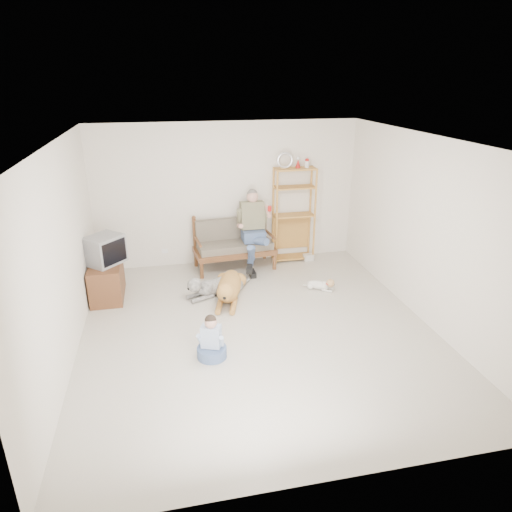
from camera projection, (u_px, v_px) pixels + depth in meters
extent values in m
plane|color=beige|center=(258.00, 330.00, 6.65)|extent=(5.50, 5.50, 0.00)
plane|color=silver|center=(258.00, 141.00, 5.66)|extent=(5.50, 5.50, 0.00)
plane|color=silver|center=(228.00, 194.00, 8.66)|extent=(5.00, 0.00, 5.00)
plane|color=silver|center=(330.00, 357.00, 3.66)|extent=(5.00, 0.00, 5.00)
plane|color=silver|center=(62.00, 257.00, 5.68)|extent=(0.00, 5.50, 5.50)
plane|color=silver|center=(426.00, 231.00, 6.64)|extent=(0.00, 5.50, 5.50)
cube|color=brown|center=(235.00, 251.00, 8.67)|extent=(1.56, 0.84, 0.10)
cube|color=#675E4F|center=(235.00, 245.00, 8.63)|extent=(1.43, 0.73, 0.13)
cube|color=#675E4F|center=(232.00, 229.00, 8.76)|extent=(1.39, 0.25, 0.45)
cylinder|color=brown|center=(232.00, 219.00, 8.74)|extent=(1.40, 0.18, 0.05)
cylinder|color=brown|center=(200.00, 269.00, 8.34)|extent=(0.07, 0.07, 0.30)
cylinder|color=brown|center=(196.00, 242.00, 8.76)|extent=(0.07, 0.07, 0.95)
cylinder|color=brown|center=(274.00, 263.00, 8.61)|extent=(0.07, 0.07, 0.30)
cylinder|color=brown|center=(267.00, 237.00, 9.03)|extent=(0.07, 0.07, 0.95)
cube|color=#4D5E8D|center=(253.00, 235.00, 8.59)|extent=(0.41, 0.39, 0.21)
cube|color=#757352|center=(252.00, 215.00, 8.55)|extent=(0.43, 0.30, 0.54)
sphere|color=tan|center=(252.00, 197.00, 8.39)|extent=(0.22, 0.22, 0.22)
sphere|color=#5D5753|center=(252.00, 194.00, 8.40)|extent=(0.20, 0.20, 0.20)
cylinder|color=#B01612|center=(270.00, 208.00, 8.34)|extent=(0.07, 0.07, 0.09)
cube|color=#C18A3C|center=(295.00, 169.00, 8.54)|extent=(0.78, 0.32, 0.03)
torus|color=silver|center=(285.00, 160.00, 8.44)|extent=(0.32, 0.05, 0.32)
cone|color=#B01612|center=(298.00, 164.00, 8.52)|extent=(0.10, 0.10, 0.16)
cylinder|color=#C18A3C|center=(277.00, 219.00, 8.67)|extent=(0.04, 0.04, 1.84)
cylinder|color=#C18A3C|center=(273.00, 214.00, 8.94)|extent=(0.04, 0.04, 1.84)
cylinder|color=#C18A3C|center=(315.00, 216.00, 8.81)|extent=(0.04, 0.04, 1.84)
cylinder|color=#C18A3C|center=(310.00, 212.00, 9.09)|extent=(0.04, 0.04, 1.84)
cube|color=white|center=(308.00, 257.00, 9.14)|extent=(0.20, 0.15, 0.12)
cube|color=brown|center=(107.00, 281.00, 7.53)|extent=(0.50, 0.90, 0.60)
cube|color=brown|center=(90.00, 288.00, 7.28)|extent=(0.02, 0.40, 0.50)
cube|color=brown|center=(93.00, 277.00, 7.68)|extent=(0.02, 0.40, 0.50)
cube|color=gray|center=(104.00, 250.00, 7.36)|extent=(0.71, 0.72, 0.47)
cube|color=black|center=(114.00, 252.00, 7.26)|extent=(0.34, 0.37, 0.37)
cube|color=white|center=(165.00, 251.00, 8.79)|extent=(0.12, 0.02, 0.08)
ellipsoid|color=#A56939|center=(230.00, 286.00, 7.65)|extent=(0.65, 1.14, 0.34)
sphere|color=#A56939|center=(227.00, 293.00, 7.34)|extent=(0.34, 0.34, 0.34)
sphere|color=#A56939|center=(225.00, 292.00, 7.04)|extent=(0.27, 0.27, 0.27)
ellipsoid|color=#A56939|center=(224.00, 297.00, 6.94)|extent=(0.16, 0.22, 0.10)
cylinder|color=#A56939|center=(233.00, 278.00, 8.19)|extent=(0.09, 0.44, 0.05)
ellipsoid|color=#A56939|center=(220.00, 291.00, 7.07)|extent=(0.08, 0.10, 0.13)
ellipsoid|color=#A56939|center=(232.00, 291.00, 7.06)|extent=(0.08, 0.10, 0.13)
ellipsoid|color=beige|center=(221.00, 285.00, 7.75)|extent=(0.95, 0.65, 0.27)
sphere|color=beige|center=(207.00, 288.00, 7.60)|extent=(0.27, 0.27, 0.27)
sphere|color=beige|center=(194.00, 285.00, 7.43)|extent=(0.23, 0.23, 0.23)
ellipsoid|color=beige|center=(189.00, 288.00, 7.38)|extent=(0.20, 0.16, 0.09)
cylinder|color=beige|center=(243.00, 283.00, 8.03)|extent=(0.29, 0.28, 0.04)
ellipsoid|color=beige|center=(193.00, 283.00, 7.51)|extent=(0.09, 0.08, 0.12)
ellipsoid|color=beige|center=(198.00, 286.00, 7.38)|extent=(0.09, 0.08, 0.12)
ellipsoid|color=white|center=(318.00, 285.00, 7.90)|extent=(0.42, 0.37, 0.15)
sphere|color=white|center=(325.00, 286.00, 7.85)|extent=(0.15, 0.15, 0.15)
sphere|color=tan|center=(330.00, 283.00, 7.78)|extent=(0.14, 0.14, 0.14)
ellipsoid|color=tan|center=(334.00, 284.00, 7.77)|extent=(0.12, 0.11, 0.05)
cylinder|color=white|center=(307.00, 285.00, 7.99)|extent=(0.16, 0.07, 0.02)
cone|color=tan|center=(329.00, 282.00, 7.73)|extent=(0.04, 0.04, 0.05)
cone|color=tan|center=(331.00, 280.00, 7.82)|extent=(0.04, 0.04, 0.05)
torus|color=#B01612|center=(329.00, 283.00, 7.80)|extent=(0.13, 0.13, 0.02)
cylinder|color=#4D5E8D|center=(212.00, 352.00, 5.99)|extent=(0.39, 0.39, 0.14)
cube|color=#ACB8CE|center=(211.00, 336.00, 5.92)|extent=(0.29, 0.24, 0.30)
sphere|color=tan|center=(211.00, 322.00, 5.82)|extent=(0.16, 0.16, 0.16)
sphere|color=black|center=(211.00, 320.00, 5.82)|extent=(0.15, 0.15, 0.15)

